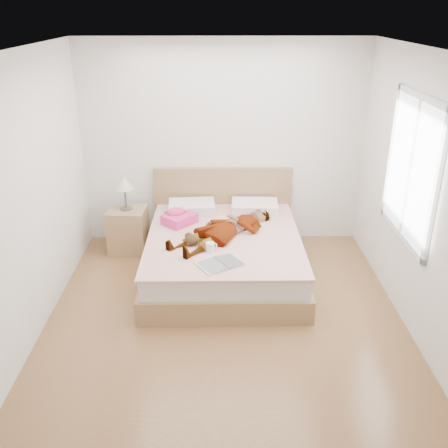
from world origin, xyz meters
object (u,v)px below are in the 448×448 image
bed (224,251)px  magazine (221,264)px  phone (184,208)px  coffee_mug (210,247)px  towel (179,217)px  nightstand (128,227)px  woman (226,226)px  plush_toy (191,239)px

bed → magazine: size_ratio=3.88×
phone → coffee_mug: phone is taller
towel → nightstand: size_ratio=0.46×
woman → nightstand: 1.41m
phone → coffee_mug: (0.33, -0.84, -0.11)m
phone → bed: bearing=-81.8°
bed → coffee_mug: bearing=-107.3°
towel → coffee_mug: size_ratio=3.31×
coffee_mug → towel: bearing=117.3°
phone → magazine: (0.44, -1.14, -0.15)m
magazine → nightstand: size_ratio=0.53×
coffee_mug → nightstand: nightstand is taller
phone → bed: size_ratio=0.04×
bed → nightstand: nightstand is taller
phone → bed: (0.48, -0.36, -0.40)m
towel → magazine: towel is taller
plush_toy → bed: bearing=39.6°
phone → towel: bearing=-173.6°
plush_toy → phone: bearing=99.5°
phone → nightstand: (-0.74, 0.21, -0.34)m
magazine → plush_toy: (-0.33, 0.48, 0.05)m
magazine → nightstand: (-1.18, 1.35, -0.18)m
coffee_mug → nightstand: bearing=135.5°
phone → towel: (-0.06, -0.08, -0.08)m
towel → coffee_mug: towel is taller
bed → nightstand: bearing=155.0°
towel → woman: bearing=-29.7°
coffee_mug → plush_toy: (-0.22, 0.18, 0.01)m
woman → magazine: (-0.06, -0.74, -0.09)m
woman → coffee_mug: 0.47m
woman → coffee_mug: size_ratio=10.70×
bed → coffee_mug: size_ratio=14.83×
woman → bed: bed is taller
phone → magazine: 1.23m
plush_toy → nightstand: size_ratio=0.22×
bed → towel: 0.69m
woman → towel: size_ratio=3.23×
woman → plush_toy: (-0.39, -0.26, -0.04)m
woman → coffee_mug: woman is taller
magazine → woman: bearing=85.4°
bed → coffee_mug: 0.58m
coffee_mug → plush_toy: plush_toy is taller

